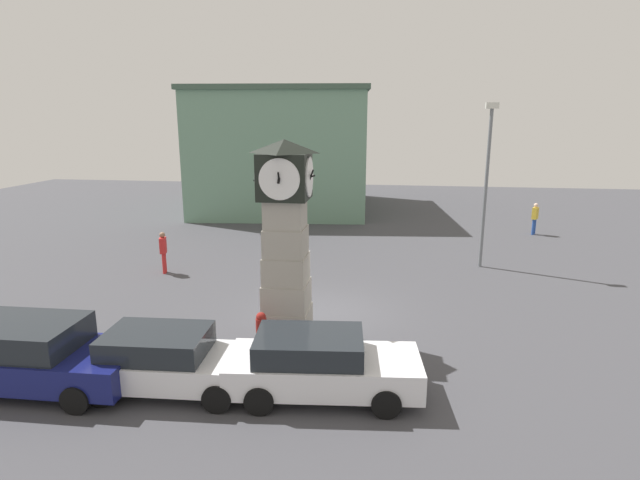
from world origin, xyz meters
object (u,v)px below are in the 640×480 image
bollard_far_row (257,386)px  car_by_building (320,364)px  car_near_tower (168,360)px  pedestrian_crossing_lot (535,217)px  bollard_mid_row (265,353)px  car_navy_sedan (36,355)px  pedestrian_near_bench (163,250)px  bollard_near_tower (261,332)px  clock_tower (286,239)px  street_lamp_near_road (487,175)px

bollard_far_row → car_by_building: bearing=30.0°
bollard_far_row → car_near_tower: size_ratio=0.24×
bollard_far_row → car_by_building: 1.50m
car_by_building → pedestrian_crossing_lot: pedestrian_crossing_lot is taller
bollard_mid_row → car_navy_sedan: car_navy_sedan is taller
bollard_mid_row → pedestrian_near_bench: bearing=128.9°
pedestrian_crossing_lot → bollard_mid_row: bearing=-122.3°
bollard_near_tower → clock_tower: bearing=70.6°
car_by_building → street_lamp_near_road: (5.37, 11.09, 3.14)m
car_near_tower → pedestrian_crossing_lot: size_ratio=2.47×
bollard_far_row → car_navy_sedan: 5.33m
bollard_mid_row → street_lamp_near_road: size_ratio=0.16×
bollard_near_tower → street_lamp_near_road: bearing=51.8°
bollard_mid_row → bollard_far_row: 1.49m
bollard_far_row → car_near_tower: bearing=167.4°
pedestrian_near_bench → pedestrian_crossing_lot: bearing=29.2°
car_near_tower → pedestrian_near_bench: pedestrian_near_bench is taller
bollard_mid_row → car_navy_sedan: 5.31m
car_navy_sedan → street_lamp_near_road: bearing=44.2°
bollard_far_row → street_lamp_near_road: 13.98m
pedestrian_crossing_lot → car_near_tower: bearing=-125.4°
bollard_mid_row → street_lamp_near_road: street_lamp_near_road is taller
bollard_near_tower → pedestrian_crossing_lot: pedestrian_crossing_lot is taller
clock_tower → bollard_near_tower: clock_tower is taller
bollard_far_row → pedestrian_near_bench: 11.08m
bollard_mid_row → pedestrian_crossing_lot: (10.79, 17.09, 0.44)m
bollard_far_row → bollard_mid_row: bearing=97.0°
street_lamp_near_road → clock_tower: bearing=-130.5°
clock_tower → pedestrian_crossing_lot: clock_tower is taller
clock_tower → pedestrian_crossing_lot: (10.74, 14.69, -1.89)m
bollard_mid_row → car_by_building: (1.46, -0.74, 0.20)m
clock_tower → bollard_near_tower: size_ratio=4.87×
bollard_far_row → pedestrian_near_bench: (-6.32, 9.09, 0.46)m
bollard_near_tower → car_navy_sedan: 5.35m
car_navy_sedan → car_by_building: 6.63m
bollard_near_tower → pedestrian_near_bench: bearing=131.7°
clock_tower → bollard_far_row: size_ratio=5.39×
bollard_near_tower → street_lamp_near_road: street_lamp_near_road is taller
car_navy_sedan → pedestrian_crossing_lot: (15.93, 18.39, 0.18)m
bollard_mid_row → pedestrian_crossing_lot: size_ratio=0.64×
car_near_tower → street_lamp_near_road: (8.90, 11.32, 3.17)m
car_by_building → pedestrian_near_bench: bearing=132.3°
pedestrian_near_bench → bollard_far_row: bearing=-55.2°
car_by_building → street_lamp_near_road: bearing=64.1°
car_by_building → bollard_mid_row: bearing=153.2°
clock_tower → bollard_far_row: (0.13, -3.88, -2.36)m
bollard_far_row → car_near_tower: (-2.24, 0.50, 0.21)m
pedestrian_crossing_lot → clock_tower: bearing=-126.2°
bollard_far_row → clock_tower: bearing=91.9°
clock_tower → street_lamp_near_road: (6.79, 7.94, 1.01)m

